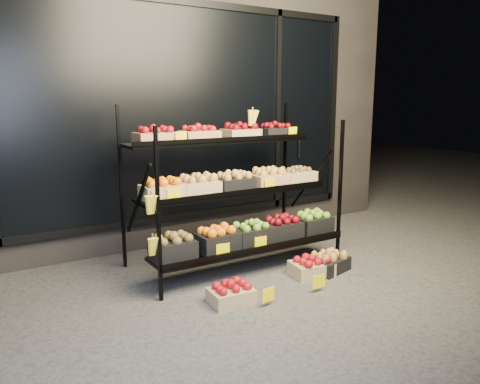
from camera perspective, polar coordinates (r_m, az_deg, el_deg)
ground at (r=4.51m, az=3.68°, el=-11.01°), size 24.00×24.00×0.00m
building at (r=6.46m, az=-9.81°, el=11.46°), size 6.00×2.08×3.50m
display_rack at (r=4.76m, az=-0.46°, el=0.10°), size 2.18×1.02×1.71m
tag_floor_a at (r=4.03m, az=3.48°, el=-12.92°), size 0.13×0.01×0.12m
tag_floor_b at (r=4.35m, az=9.57°, el=-11.19°), size 0.13×0.01×0.12m
floor_crate_left at (r=4.07m, az=-1.09°, el=-12.21°), size 0.38×0.29×0.19m
floor_crate_midright at (r=4.71m, az=8.70°, el=-8.93°), size 0.43×0.35×0.20m
floor_crate_right at (r=4.85m, az=10.73°, el=-8.39°), size 0.46×0.38×0.20m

